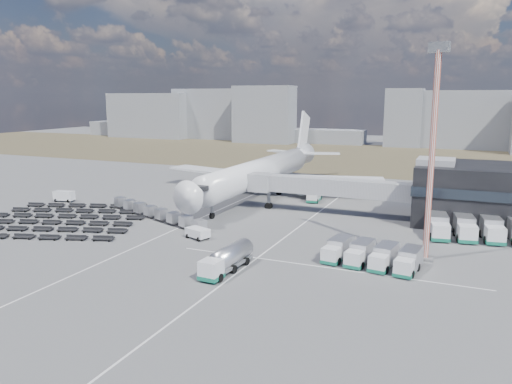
% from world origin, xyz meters
% --- Properties ---
extents(ground, '(420.00, 420.00, 0.00)m').
position_xyz_m(ground, '(0.00, 0.00, 0.00)').
color(ground, '#565659').
rests_on(ground, ground).
extents(grass_strip, '(420.00, 90.00, 0.01)m').
position_xyz_m(grass_strip, '(0.00, 110.00, 0.01)').
color(grass_strip, brown).
rests_on(grass_strip, ground).
extents(lane_markings, '(47.12, 110.00, 0.01)m').
position_xyz_m(lane_markings, '(9.77, 3.00, 0.01)').
color(lane_markings, silver).
rests_on(lane_markings, ground).
extents(terminal, '(30.40, 16.40, 11.00)m').
position_xyz_m(terminal, '(47.77, 23.96, 5.25)').
color(terminal, black).
rests_on(terminal, ground).
extents(jet_bridge, '(30.30, 3.80, 7.05)m').
position_xyz_m(jet_bridge, '(15.90, 20.42, 5.05)').
color(jet_bridge, '#939399').
rests_on(jet_bridge, ground).
extents(airliner, '(51.59, 64.53, 17.62)m').
position_xyz_m(airliner, '(0.00, 32.38, 5.29)').
color(airliner, white).
rests_on(airliner, ground).
extents(skyline, '(296.04, 26.98, 25.83)m').
position_xyz_m(skyline, '(-0.86, 150.88, 11.36)').
color(skyline, gray).
rests_on(skyline, ground).
extents(fuel_tanker, '(3.05, 9.77, 3.11)m').
position_xyz_m(fuel_tanker, '(14.57, -14.24, 1.56)').
color(fuel_tanker, white).
rests_on(fuel_tanker, ground).
extents(pushback_tug, '(4.16, 3.19, 1.61)m').
position_xyz_m(pushback_tug, '(4.00, -3.03, 0.81)').
color(pushback_tug, white).
rests_on(pushback_tug, ground).
extents(utility_van, '(4.36, 2.61, 2.19)m').
position_xyz_m(utility_van, '(-34.71, 9.69, 1.10)').
color(utility_van, white).
rests_on(utility_van, ground).
extents(catering_truck, '(2.85, 5.82, 2.58)m').
position_xyz_m(catering_truck, '(12.37, 30.37, 1.32)').
color(catering_truck, white).
rests_on(catering_truck, ground).
extents(service_trucks_near, '(12.28, 7.84, 2.56)m').
position_xyz_m(service_trucks_near, '(30.58, -4.87, 1.39)').
color(service_trucks_near, white).
rests_on(service_trucks_near, ground).
extents(service_trucks_far, '(15.10, 9.96, 3.11)m').
position_xyz_m(service_trucks_far, '(43.13, 13.57, 1.69)').
color(service_trucks_far, white).
rests_on(service_trucks_far, ground).
extents(uld_row, '(26.32, 12.26, 1.88)m').
position_xyz_m(uld_row, '(-8.89, 4.71, 1.12)').
color(uld_row, black).
rests_on(uld_row, ground).
extents(baggage_dollies, '(32.98, 30.68, 0.75)m').
position_xyz_m(baggage_dollies, '(-23.71, -3.53, 0.37)').
color(baggage_dollies, black).
rests_on(baggage_dollies, ground).
extents(floodlight_mast, '(2.66, 2.15, 27.89)m').
position_xyz_m(floodlight_mast, '(36.70, 0.38, 13.98)').
color(floodlight_mast, '#B0331C').
rests_on(floodlight_mast, ground).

